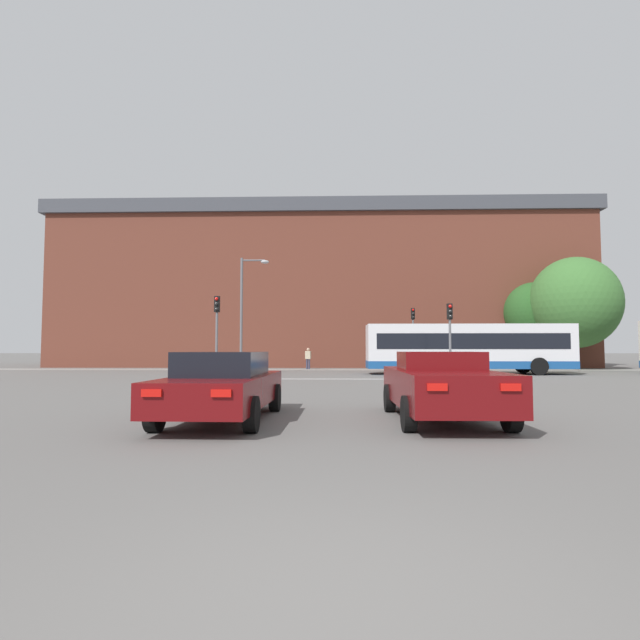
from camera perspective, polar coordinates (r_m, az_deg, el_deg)
The scene contains 14 objects.
ground_plane at distance 3.22m, azimuth 3.43°, elevation -30.07°, with size 400.00×400.00×0.00m, color #605E5B.
stop_line_strip at distance 24.71m, azimuth 1.92°, elevation -6.75°, with size 8.57×0.30×0.01m, color silver.
far_pavement at distance 36.23m, azimuth 1.86°, elevation -5.69°, with size 69.53×2.50×0.01m, color gray.
brick_civic_building at distance 47.64m, azimuth 0.08°, elevation 3.15°, with size 45.53×16.33×15.50m.
car_saloon_left at distance 10.50m, azimuth -10.96°, elevation -7.28°, with size 1.98×4.96×1.40m.
car_roadster_right at distance 10.58m, azimuth 13.70°, elevation -7.25°, with size 2.04×4.65×1.40m.
bus_crossing_lead at distance 30.80m, azimuth 16.49°, elevation -3.04°, with size 11.88×2.67×2.93m.
traffic_light_far_right at distance 36.02m, azimuth 10.59°, elevation -0.96°, with size 0.26×0.31×4.40m.
traffic_light_near_left at distance 25.28m, azimuth -11.72°, elevation -0.34°, with size 0.26×0.31×4.11m.
traffic_light_near_right at distance 25.90m, azimuth 14.63°, elevation -0.85°, with size 0.26×0.31×3.77m.
street_lamp_junction at distance 30.76m, azimuth -8.46°, elevation 1.93°, with size 1.75×0.36×7.07m.
pedestrian_waiting at distance 37.11m, azimuth -1.37°, elevation -4.24°, with size 0.45×0.32×1.57m.
tree_by_building at distance 42.03m, azimuth 23.23°, elevation 0.80°, with size 4.45×4.45×6.67m.
tree_kerbside at distance 41.13m, azimuth 27.10°, elevation 1.79°, with size 6.37×6.37×8.25m.
Camera 1 is at (-0.08, -2.88, 1.44)m, focal length 28.00 mm.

